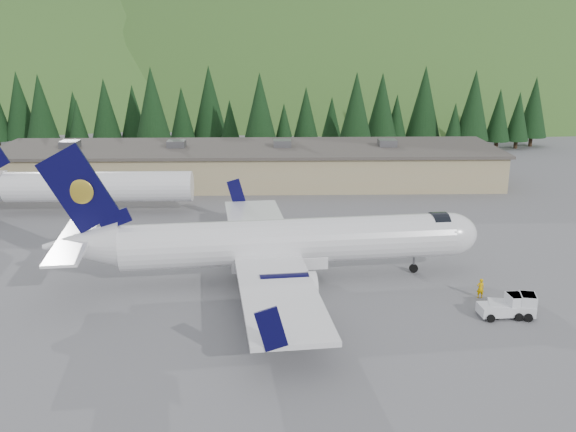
# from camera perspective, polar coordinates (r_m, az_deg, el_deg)

# --- Properties ---
(ground) EXTENTS (600.00, 600.00, 0.00)m
(ground) POSITION_cam_1_polar(r_m,az_deg,el_deg) (56.42, 0.16, -5.59)
(ground) COLOR #5C5C61
(airliner) EXTENTS (37.44, 35.21, 12.42)m
(airliner) POSITION_cam_1_polar(r_m,az_deg,el_deg) (55.16, -0.97, -2.45)
(airliner) COLOR white
(airliner) RESTS_ON ground
(second_airliner) EXTENTS (27.50, 11.00, 10.05)m
(second_airliner) POSITION_cam_1_polar(r_m,az_deg,el_deg) (79.97, -18.48, 2.56)
(second_airliner) COLOR white
(second_airliner) RESTS_ON ground
(baggage_tug_a) EXTENTS (3.37, 2.18, 1.74)m
(baggage_tug_a) POSITION_cam_1_polar(r_m,az_deg,el_deg) (51.64, 18.70, -7.66)
(baggage_tug_a) COLOR silver
(baggage_tug_a) RESTS_ON ground
(baggage_tug_b) EXTENTS (3.66, 2.61, 1.81)m
(baggage_tug_b) POSITION_cam_1_polar(r_m,az_deg,el_deg) (52.03, 19.61, -7.54)
(baggage_tug_b) COLOR silver
(baggage_tug_b) RESTS_ON ground
(terminal_building) EXTENTS (71.00, 17.00, 6.10)m
(terminal_building) POSITION_cam_1_polar(r_m,az_deg,el_deg) (92.32, -3.63, 4.63)
(terminal_building) COLOR tan
(terminal_building) RESTS_ON ground
(ramp_worker) EXTENTS (0.63, 0.43, 1.65)m
(ramp_worker) POSITION_cam_1_polar(r_m,az_deg,el_deg) (54.49, 16.73, -6.17)
(ramp_worker) COLOR #E3A900
(ramp_worker) RESTS_ON ground
(tree_line) EXTENTS (112.80, 19.08, 14.22)m
(tree_line) POSITION_cam_1_polar(r_m,az_deg,el_deg) (115.67, -4.48, 9.38)
(tree_line) COLOR black
(tree_line) RESTS_ON ground
(hills) EXTENTS (614.00, 330.00, 300.00)m
(hills) POSITION_cam_1_polar(r_m,az_deg,el_deg) (285.02, 9.78, -5.57)
(hills) COLOR #2E521F
(hills) RESTS_ON ground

